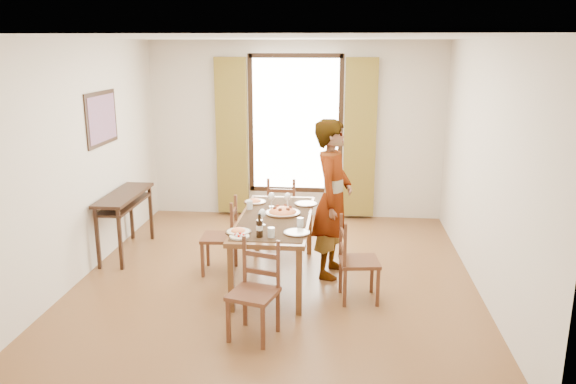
# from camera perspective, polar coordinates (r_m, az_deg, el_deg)

# --- Properties ---
(ground) EXTENTS (5.00, 5.00, 0.00)m
(ground) POSITION_cam_1_polar(r_m,az_deg,el_deg) (6.62, -1.10, -8.64)
(ground) COLOR #4D3418
(ground) RESTS_ON ground
(room_shell) EXTENTS (4.60, 5.10, 2.74)m
(room_shell) POSITION_cam_1_polar(r_m,az_deg,el_deg) (6.30, -1.07, 4.81)
(room_shell) COLOR beige
(room_shell) RESTS_ON ground
(console_table) EXTENTS (0.38, 1.20, 0.80)m
(console_table) POSITION_cam_1_polar(r_m,az_deg,el_deg) (7.44, -16.29, -1.01)
(console_table) COLOR black
(console_table) RESTS_ON ground
(dining_table) EXTENTS (0.80, 1.82, 0.76)m
(dining_table) POSITION_cam_1_polar(r_m,az_deg,el_deg) (6.33, -1.34, -3.14)
(dining_table) COLOR brown
(dining_table) RESTS_ON ground
(chair_west) EXTENTS (0.42, 0.42, 0.90)m
(chair_west) POSITION_cam_1_polar(r_m,az_deg,el_deg) (6.68, -6.73, -4.68)
(chair_west) COLOR #57321D
(chair_west) RESTS_ON ground
(chair_north) EXTENTS (0.41, 0.41, 0.91)m
(chair_north) POSITION_cam_1_polar(r_m,az_deg,el_deg) (7.69, -0.56, -1.92)
(chair_north) COLOR #57321D
(chair_north) RESTS_ON ground
(chair_south) EXTENTS (0.50, 0.50, 0.91)m
(chair_south) POSITION_cam_1_polar(r_m,az_deg,el_deg) (5.24, -3.39, -10.23)
(chair_south) COLOR #57321D
(chair_south) RESTS_ON ground
(chair_east) EXTENTS (0.45, 0.45, 0.90)m
(chair_east) POSITION_cam_1_polar(r_m,az_deg,el_deg) (5.97, 6.95, -7.11)
(chair_east) COLOR #57321D
(chair_east) RESTS_ON ground
(man) EXTENTS (0.86, 0.72, 1.84)m
(man) POSITION_cam_1_polar(r_m,az_deg,el_deg) (6.44, 4.56, -0.71)
(man) COLOR gray
(man) RESTS_ON ground
(plate_sw) EXTENTS (0.27, 0.27, 0.05)m
(plate_sw) POSITION_cam_1_polar(r_m,az_deg,el_deg) (5.80, -5.08, -3.89)
(plate_sw) COLOR silver
(plate_sw) RESTS_ON dining_table
(plate_se) EXTENTS (0.27, 0.27, 0.05)m
(plate_se) POSITION_cam_1_polar(r_m,az_deg,el_deg) (5.75, 0.91, -3.98)
(plate_se) COLOR silver
(plate_se) RESTS_ON dining_table
(plate_nw) EXTENTS (0.27, 0.27, 0.05)m
(plate_nw) POSITION_cam_1_polar(r_m,az_deg,el_deg) (6.86, -3.38, -0.88)
(plate_nw) COLOR silver
(plate_nw) RESTS_ON dining_table
(plate_ne) EXTENTS (0.27, 0.27, 0.05)m
(plate_ne) POSITION_cam_1_polar(r_m,az_deg,el_deg) (6.78, 1.85, -1.07)
(plate_ne) COLOR silver
(plate_ne) RESTS_ON dining_table
(pasta_platter) EXTENTS (0.40, 0.40, 0.10)m
(pasta_platter) POSITION_cam_1_polar(r_m,az_deg,el_deg) (6.39, -0.54, -1.82)
(pasta_platter) COLOR red
(pasta_platter) RESTS_ON dining_table
(caprese_plate) EXTENTS (0.20, 0.20, 0.04)m
(caprese_plate) POSITION_cam_1_polar(r_m,az_deg,el_deg) (5.67, -4.96, -4.40)
(caprese_plate) COLOR silver
(caprese_plate) RESTS_ON dining_table
(wine_glass_a) EXTENTS (0.08, 0.08, 0.18)m
(wine_glass_a) POSITION_cam_1_polar(r_m,az_deg,el_deg) (6.00, -2.62, -2.56)
(wine_glass_a) COLOR white
(wine_glass_a) RESTS_ON dining_table
(wine_glass_b) EXTENTS (0.08, 0.08, 0.18)m
(wine_glass_b) POSITION_cam_1_polar(r_m,az_deg,el_deg) (6.63, -0.05, -0.84)
(wine_glass_b) COLOR white
(wine_glass_b) RESTS_ON dining_table
(wine_glass_c) EXTENTS (0.08, 0.08, 0.18)m
(wine_glass_c) POSITION_cam_1_polar(r_m,az_deg,el_deg) (6.66, -1.69, -0.78)
(wine_glass_c) COLOR white
(wine_glass_c) RESTS_ON dining_table
(tumbler_a) EXTENTS (0.07, 0.07, 0.10)m
(tumbler_a) POSITION_cam_1_polar(r_m,az_deg,el_deg) (5.95, 1.25, -3.10)
(tumbler_a) COLOR silver
(tumbler_a) RESTS_ON dining_table
(tumbler_b) EXTENTS (0.07, 0.07, 0.10)m
(tumbler_b) POSITION_cam_1_polar(r_m,az_deg,el_deg) (6.60, -3.91, -1.32)
(tumbler_b) COLOR silver
(tumbler_b) RESTS_ON dining_table
(tumbler_c) EXTENTS (0.07, 0.07, 0.10)m
(tumbler_c) POSITION_cam_1_polar(r_m,az_deg,el_deg) (5.64, -1.72, -4.13)
(tumbler_c) COLOR silver
(tumbler_c) RESTS_ON dining_table
(wine_bottle) EXTENTS (0.07, 0.07, 0.25)m
(wine_bottle) POSITION_cam_1_polar(r_m,az_deg,el_deg) (5.62, -2.92, -3.40)
(wine_bottle) COLOR black
(wine_bottle) RESTS_ON dining_table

